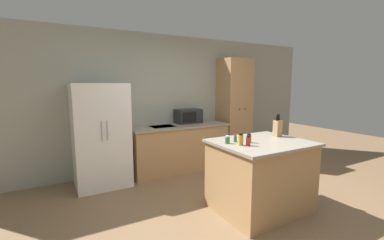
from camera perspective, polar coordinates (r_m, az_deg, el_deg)
ground_plane at (r=3.53m, az=10.44°, el=-20.15°), size 14.00×14.00×0.00m
wall_back at (r=5.13m, az=-6.01°, el=3.96°), size 7.20×0.06×2.60m
refrigerator at (r=4.44m, az=-19.63°, el=-3.16°), size 0.83×0.77×1.67m
back_counter at (r=5.00m, az=-2.92°, el=-6.06°), size 1.91×0.69×0.88m
pantry_cabinet at (r=5.68m, az=9.34°, el=2.20°), size 0.63×0.55×2.19m
kitchen_island at (r=3.57m, az=14.86°, el=-11.84°), size 1.19×0.99×0.92m
microwave at (r=5.15m, az=-0.84°, el=0.89°), size 0.50×0.33×0.27m
knife_block at (r=3.81m, az=18.48°, el=-1.67°), size 0.10×0.09×0.32m
spice_bottle_tall_dark at (r=3.33m, az=9.59°, el=-4.15°), size 0.04×0.04×0.09m
spice_bottle_short_red at (r=3.32m, az=12.53°, el=-4.00°), size 0.06×0.06×0.12m
spice_bottle_amber_oil at (r=3.16m, az=12.38°, el=-4.55°), size 0.05×0.05×0.12m
spice_bottle_green_herb at (r=3.15m, az=10.77°, el=-4.30°), size 0.06×0.06×0.15m
spice_bottle_pale_salt at (r=3.23m, az=7.88°, el=-4.38°), size 0.06×0.06×0.10m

